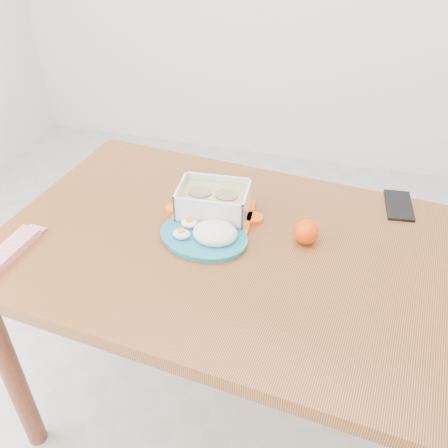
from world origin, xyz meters
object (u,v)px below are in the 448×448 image
(orange_fruit, at_px, (306,232))
(smartphone, at_px, (399,205))
(rice_plate, at_px, (207,234))
(dining_table, at_px, (224,270))
(food_container, at_px, (213,202))

(orange_fruit, relative_size, smartphone, 0.44)
(orange_fruit, xyz_separation_m, rice_plate, (-0.25, -0.06, -0.01))
(dining_table, relative_size, smartphone, 8.52)
(food_container, bearing_deg, rice_plate, -86.19)
(rice_plate, bearing_deg, dining_table, 15.11)
(rice_plate, bearing_deg, smartphone, 42.81)
(orange_fruit, xyz_separation_m, smartphone, (0.24, 0.24, -0.03))
(dining_table, height_order, smartphone, smartphone)
(dining_table, relative_size, food_container, 5.46)
(food_container, xyz_separation_m, rice_plate, (0.02, -0.11, -0.02))
(orange_fruit, bearing_deg, food_container, 169.93)
(food_container, relative_size, smartphone, 1.56)
(dining_table, relative_size, rice_plate, 4.52)
(orange_fruit, distance_m, smartphone, 0.34)
(orange_fruit, height_order, rice_plate, orange_fruit)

